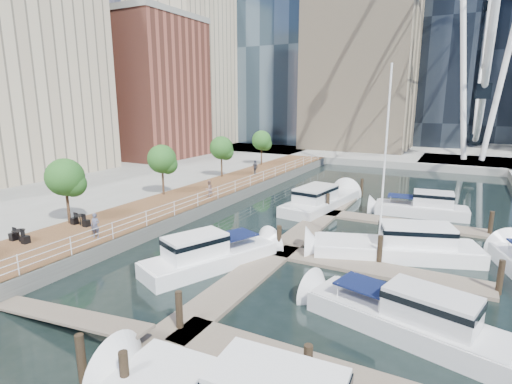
{
  "coord_description": "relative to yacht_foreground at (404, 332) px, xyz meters",
  "views": [
    {
      "loc": [
        12.75,
        -13.8,
        9.4
      ],
      "look_at": [
        -0.25,
        11.08,
        3.0
      ],
      "focal_mm": 28.0,
      "sensor_mm": 36.0,
      "label": 1
    }
  ],
  "objects": [
    {
      "name": "pedestrian_mid",
      "position": [
        -18.34,
        12.77,
        1.77
      ],
      "size": [
        0.79,
        0.89,
        1.53
      ],
      "primitive_type": "imported",
      "rotation": [
        0.0,
        0.0,
        -1.91
      ],
      "color": "gray",
      "rests_on": "boardwalk"
    },
    {
      "name": "seawall",
      "position": [
        -17.31,
        12.76,
        0.5
      ],
      "size": [
        0.25,
        60.0,
        1.0
      ],
      "primitive_type": "cube",
      "color": "#595954",
      "rests_on": "ground"
    },
    {
      "name": "land_far",
      "position": [
        -11.31,
        99.76,
        0.5
      ],
      "size": [
        200.0,
        114.0,
        1.0
      ],
      "primitive_type": "cube",
      "color": "gray",
      "rests_on": "ground"
    },
    {
      "name": "midrise_condos",
      "position": [
        -44.87,
        24.58,
        13.42
      ],
      "size": [
        19.0,
        67.0,
        28.0
      ],
      "color": "#BCAD8E",
      "rests_on": "ground"
    },
    {
      "name": "yacht_foreground",
      "position": [
        0.0,
        0.0,
        0.0
      ],
      "size": [
        9.22,
        4.54,
        2.15
      ],
      "primitive_type": null,
      "rotation": [
        0.0,
        0.0,
        1.32
      ],
      "color": "silver",
      "rests_on": "ground"
    },
    {
      "name": "pedestrian_near",
      "position": [
        -18.57,
        0.47,
        1.79
      ],
      "size": [
        0.67,
        0.54,
        1.58
      ],
      "primitive_type": "imported",
      "rotation": [
        0.0,
        0.0,
        0.32
      ],
      "color": "#4A4D63",
      "rests_on": "boardwalk"
    },
    {
      "name": "moored_yachts",
      "position": [
        -2.67,
        8.11,
        0.0
      ],
      "size": [
        22.88,
        32.44,
        11.5
      ],
      "color": "white",
      "rests_on": "ground"
    },
    {
      "name": "railing",
      "position": [
        -17.41,
        12.76,
        1.52
      ],
      "size": [
        0.1,
        60.0,
        1.05
      ],
      "primitive_type": null,
      "color": "white",
      "rests_on": "boardwalk"
    },
    {
      "name": "land_inland",
      "position": [
        -47.31,
        12.76,
        0.5
      ],
      "size": [
        48.0,
        90.0,
        1.0
      ],
      "primitive_type": "cube",
      "color": "gray",
      "rests_on": "ground"
    },
    {
      "name": "pedestrian_far",
      "position": [
        -20.08,
        24.95,
        1.82
      ],
      "size": [
        1.04,
        0.77,
        1.64
      ],
      "primitive_type": "imported",
      "rotation": [
        0.0,
        0.0,
        2.71
      ],
      "color": "#373B44",
      "rests_on": "boardwalk"
    },
    {
      "name": "boardwalk",
      "position": [
        -20.31,
        12.76,
        0.5
      ],
      "size": [
        6.0,
        60.0,
        1.0
      ],
      "primitive_type": "cube",
      "color": "brown",
      "rests_on": "ground"
    },
    {
      "name": "street_trees",
      "position": [
        -22.71,
        11.76,
        4.29
      ],
      "size": [
        2.6,
        42.6,
        4.6
      ],
      "color": "#3F2B1C",
      "rests_on": "ground"
    },
    {
      "name": "ground",
      "position": [
        -11.31,
        -2.24,
        0.0
      ],
      "size": [
        520.0,
        520.0,
        0.0
      ],
      "primitive_type": "plane",
      "color": "black",
      "rests_on": "ground"
    },
    {
      "name": "floating_docks",
      "position": [
        -3.34,
        7.74,
        0.49
      ],
      "size": [
        16.0,
        34.0,
        2.6
      ],
      "color": "#6D6051",
      "rests_on": "ground"
    },
    {
      "name": "pier",
      "position": [
        2.69,
        49.76,
        0.5
      ],
      "size": [
        14.0,
        12.0,
        1.0
      ],
      "primitive_type": "cube",
      "color": "gray",
      "rests_on": "ground"
    }
  ]
}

